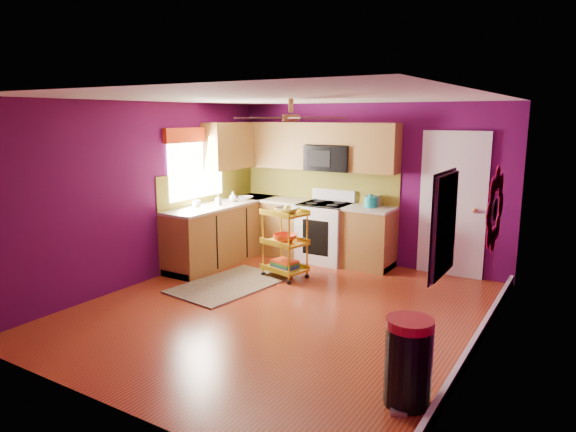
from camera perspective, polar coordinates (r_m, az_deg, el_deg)
The scene contains 18 objects.
ground at distance 6.30m, azimuth -0.66°, elevation -10.37°, with size 5.00×5.00×0.00m, color maroon.
room_envelope at distance 5.89m, azimuth -0.47°, elevation 4.54°, with size 4.54×5.04×2.52m.
lower_cabinets at distance 8.33m, azimuth -1.84°, elevation -1.90°, with size 2.81×2.31×0.94m.
electric_range at distance 8.23m, azimuth 4.16°, elevation -1.74°, with size 0.76×0.66×1.13m.
upper_cabinetry at distance 8.38m, azimuth 0.04°, elevation 7.62°, with size 2.80×2.30×1.26m.
left_window at distance 8.07m, azimuth -10.16°, elevation 6.87°, with size 0.08×1.35×1.08m.
panel_door at distance 7.74m, azimuth 17.83°, elevation 1.03°, with size 0.95×0.11×2.15m.
right_wall_art at distance 4.79m, azimuth 20.16°, elevation 0.06°, with size 0.04×2.74×1.04m.
ceiling_fan at distance 6.04m, azimuth 0.32°, elevation 10.95°, with size 1.01×1.01×0.26m.
shag_rug at distance 7.20m, azimuth -6.51°, elevation -7.57°, with size 0.98×1.59×0.02m, color black.
rolling_cart at distance 7.34m, azimuth -0.31°, elevation -2.72°, with size 0.68×0.56×1.08m.
trash_can at distance 4.38m, azimuth 13.23°, elevation -15.51°, with size 0.50×0.50×0.73m.
teal_kettle at distance 7.85m, azimuth 9.14°, elevation 1.55°, with size 0.18×0.18×0.21m.
toaster at distance 7.96m, azimuth 9.47°, elevation 1.71°, with size 0.22×0.15×0.18m, color beige.
soap_bottle_a at distance 8.02m, azimuth -7.76°, elevation 1.80°, with size 0.08×0.08×0.17m, color #EA3F72.
soap_bottle_b at distance 8.32m, azimuth -6.13°, elevation 2.15°, with size 0.13×0.13×0.17m, color white.
counter_dish at distance 8.53m, azimuth -4.72°, elevation 2.03°, with size 0.23×0.23×0.06m, color white.
counter_cup at distance 7.92m, azimuth -10.12°, elevation 1.36°, with size 0.13×0.13×0.10m, color white.
Camera 1 is at (3.13, -4.96, 2.30)m, focal length 32.00 mm.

